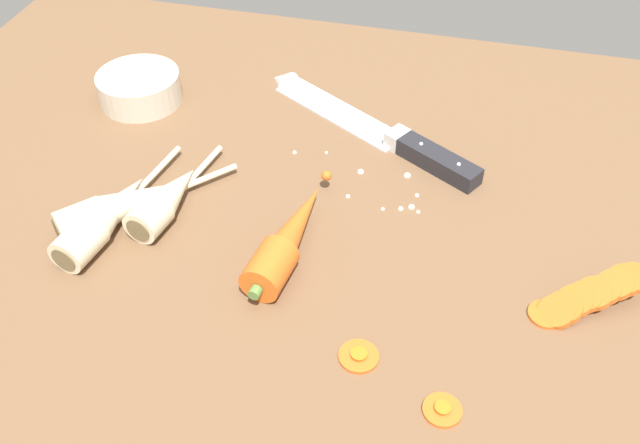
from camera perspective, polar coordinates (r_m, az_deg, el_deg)
name	(u,v)px	position (r cm, az deg, el deg)	size (l,w,h in cm)	color
ground_plane	(324,233)	(80.13, 0.35, -0.88)	(120.00, 90.00, 4.00)	brown
chefs_knife	(362,122)	(92.34, 3.43, 8.00)	(31.60, 20.55, 4.18)	silver
whole_carrot	(288,239)	(73.67, -2.60, -1.35)	(6.08, 20.06, 4.20)	#D6601E
parsnip_front	(120,206)	(80.50, -15.80, 1.22)	(15.86, 17.56, 4.00)	beige
parsnip_mid_left	(167,199)	(80.18, -12.21, 1.82)	(5.73, 17.21, 4.00)	beige
parsnip_mid_right	(105,217)	(79.61, -16.89, 0.39)	(6.09, 21.69, 4.00)	beige
carrot_slice_stack	(588,296)	(73.86, 20.78, -5.60)	(11.15, 8.05, 4.53)	#D6601E
carrot_slice_stray_near	(359,355)	(66.16, 3.13, -10.64)	(3.76, 3.76, 0.70)	#D6601E
carrot_slice_stray_mid	(442,409)	(63.77, 9.82, -14.59)	(3.45, 3.45, 0.70)	#D6601E
prep_bowl	(139,87)	(99.40, -14.33, 10.49)	(11.00, 11.00, 4.00)	beige
mince_crumbs	(384,184)	(83.19, 5.20, 3.06)	(16.99, 8.97, 0.84)	silver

